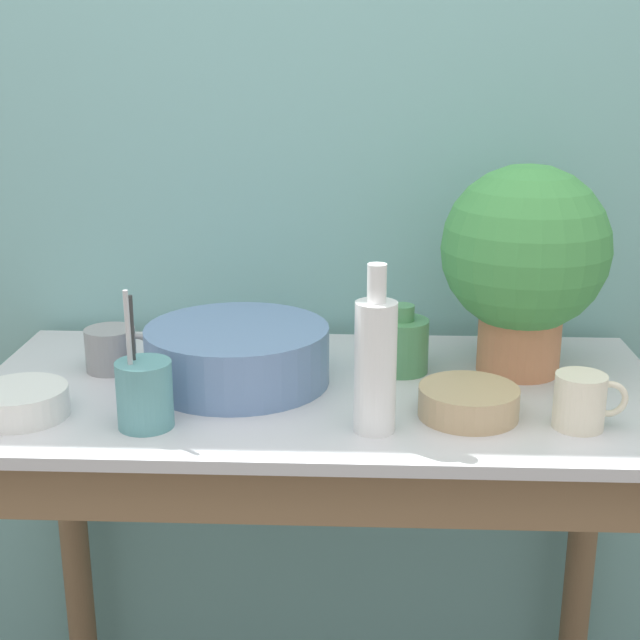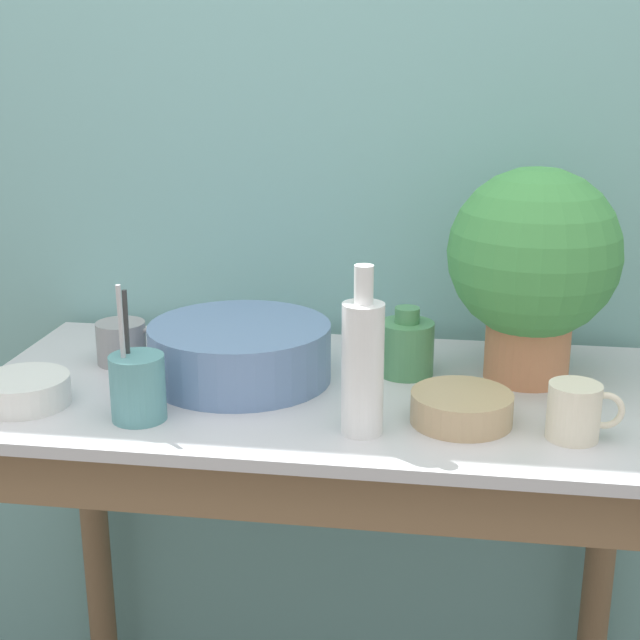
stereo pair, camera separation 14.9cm
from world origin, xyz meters
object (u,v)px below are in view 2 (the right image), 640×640
at_px(bottle_short, 406,347).
at_px(bowl_small_tan, 461,408).
at_px(potted_plant, 533,261).
at_px(bowl_small_enamel_white, 24,391).
at_px(bottle_tall, 363,365).
at_px(mug_grey, 122,343).
at_px(bowl_wash_large, 240,352).
at_px(utensil_cup, 138,386).
at_px(mug_cream, 576,411).

relative_size(bottle_short, bowl_small_tan, 0.78).
xyz_separation_m(potted_plant, bowl_small_enamel_white, (-0.82, -0.24, -0.19)).
distance_m(bottle_tall, bottle_short, 0.27).
bearing_deg(bowl_small_enamel_white, mug_grey, 68.21).
height_order(bowl_wash_large, utensil_cup, utensil_cup).
height_order(mug_grey, bowl_small_tan, mug_grey).
xyz_separation_m(bottle_tall, utensil_cup, (-0.35, -0.00, -0.05)).
xyz_separation_m(bottle_short, mug_grey, (-0.52, -0.02, -0.01)).
height_order(potted_plant, bottle_short, potted_plant).
relative_size(potted_plant, utensil_cup, 1.69).
relative_size(bowl_small_tan, utensil_cup, 0.72).
bearing_deg(bowl_wash_large, potted_plant, 8.85).
relative_size(bowl_wash_large, bowl_small_enamel_white, 2.15).
xyz_separation_m(mug_cream, bowl_small_tan, (-0.17, 0.04, -0.02)).
relative_size(potted_plant, bowl_wash_large, 1.17).
height_order(bottle_short, utensil_cup, utensil_cup).
height_order(bottle_short, mug_grey, bottle_short).
relative_size(bottle_tall, utensil_cup, 1.18).
distance_m(mug_cream, mug_grey, 0.81).
bearing_deg(bottle_short, mug_cream, -42.26).
height_order(bowl_wash_large, bottle_tall, bottle_tall).
bearing_deg(bowl_small_enamel_white, bottle_tall, -3.06).
xyz_separation_m(bowl_wash_large, bottle_tall, (0.23, -0.20, 0.06)).
bearing_deg(mug_grey, potted_plant, 2.02).
xyz_separation_m(bowl_wash_large, utensil_cup, (-0.12, -0.20, 0.00)).
xyz_separation_m(bottle_short, bowl_small_enamel_white, (-0.61, -0.23, -0.03)).
relative_size(bottle_short, bowl_small_enamel_white, 0.83).
height_order(potted_plant, bowl_small_enamel_white, potted_plant).
distance_m(bottle_short, bowl_small_tan, 0.23).
bearing_deg(potted_plant, bowl_wash_large, -171.15).
bearing_deg(mug_grey, mug_cream, -15.90).
height_order(bottle_short, bowl_small_tan, bottle_short).
bearing_deg(mug_cream, potted_plant, 102.01).
xyz_separation_m(bowl_small_tan, bowl_small_enamel_white, (-0.70, -0.03, -0.00)).
bearing_deg(utensil_cup, potted_plant, 24.09).
relative_size(bottle_tall, mug_cream, 2.31).
height_order(bowl_wash_large, bottle_short, bottle_short).
distance_m(mug_cream, bowl_small_tan, 0.17).
height_order(mug_cream, bowl_small_enamel_white, mug_cream).
bearing_deg(bowl_small_tan, utensil_cup, -173.12).
distance_m(potted_plant, bowl_small_tan, 0.31).
bearing_deg(bottle_tall, bowl_wash_large, 140.05).
bearing_deg(bottle_short, mug_grey, -178.24).
bearing_deg(utensil_cup, bottle_short, 33.29).
distance_m(mug_cream, bowl_small_enamel_white, 0.87).
xyz_separation_m(potted_plant, bottle_short, (-0.21, -0.01, -0.16)).
bearing_deg(potted_plant, utensil_cup, -155.91).
relative_size(bowl_wash_large, bottle_short, 2.57).
bearing_deg(potted_plant, bottle_short, -177.34).
xyz_separation_m(bowl_wash_large, bottle_short, (0.29, 0.07, 0.00)).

